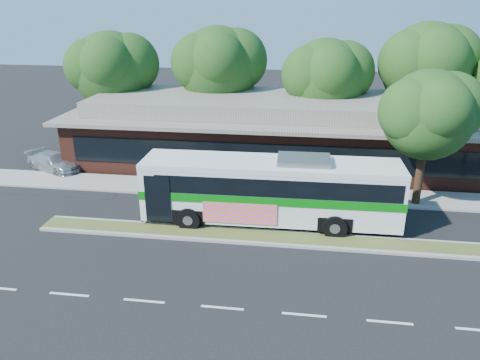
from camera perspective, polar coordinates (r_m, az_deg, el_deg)
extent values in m
plane|color=black|center=(21.91, 7.99, -8.15)|extent=(120.00, 120.00, 0.00)
cube|color=#3D4C20|center=(22.41, 8.01, -7.24)|extent=(26.00, 1.10, 0.15)
cube|color=gray|center=(27.67, 8.12, -1.63)|extent=(44.00, 2.60, 0.12)
cube|color=black|center=(35.72, -22.07, 2.13)|extent=(14.00, 12.00, 0.01)
cube|color=#502319|center=(33.42, 8.34, 5.12)|extent=(32.00, 10.00, 3.20)
cube|color=#6B655A|center=(33.00, 8.50, 7.99)|extent=(33.20, 11.20, 0.24)
cube|color=#6B655A|center=(32.87, 8.56, 9.06)|extent=(30.00, 8.00, 1.00)
cube|color=black|center=(28.58, 8.31, 2.60)|extent=(30.00, 0.06, 1.60)
cylinder|color=black|center=(38.18, -14.90, 7.23)|extent=(0.44, 0.44, 3.99)
sphere|color=#163D14|center=(37.52, -15.44, 12.77)|extent=(5.80, 5.80, 5.80)
sphere|color=#163D14|center=(37.37, -13.36, 13.65)|extent=(4.52, 4.52, 4.52)
cylinder|color=black|center=(36.81, -2.64, 7.59)|extent=(0.44, 0.44, 4.20)
sphere|color=#163D14|center=(36.11, -2.75, 13.62)|extent=(6.00, 6.00, 6.00)
sphere|color=#163D14|center=(36.27, -0.46, 14.44)|extent=(4.68, 4.68, 4.68)
cylinder|color=black|center=(35.30, 10.01, 6.36)|extent=(0.44, 0.44, 3.78)
sphere|color=#163D14|center=(34.60, 10.39, 12.09)|extent=(5.60, 5.60, 5.60)
sphere|color=#163D14|center=(35.02, 12.53, 12.78)|extent=(4.37, 4.37, 4.37)
cylinder|color=black|center=(37.12, 20.92, 6.51)|extent=(0.44, 0.44, 4.41)
sphere|color=#163D14|center=(36.42, 21.76, 12.70)|extent=(6.20, 6.20, 6.20)
sphere|color=#163D14|center=(37.16, 23.85, 13.33)|extent=(4.84, 4.84, 4.84)
cube|color=silver|center=(23.35, 3.71, -1.15)|extent=(12.72, 2.90, 2.92)
cube|color=black|center=(23.12, 4.53, 0.15)|extent=(11.71, 2.93, 0.87)
cube|color=silver|center=(22.88, 3.79, 1.94)|extent=(12.74, 2.92, 0.27)
cube|color=#046D0C|center=(23.38, 3.71, -1.35)|extent=(12.78, 2.96, 0.40)
cube|color=black|center=(24.38, -11.35, 0.33)|extent=(0.10, 2.37, 1.81)
cube|color=black|center=(23.64, 19.32, -0.26)|extent=(0.10, 2.21, 1.17)
cube|color=#ED45C3|center=(22.50, -0.06, -4.09)|extent=(3.59, 0.11, 1.06)
cube|color=slate|center=(22.77, 7.79, 2.42)|extent=(2.56, 1.73, 0.32)
cylinder|color=black|center=(23.18, -6.29, -4.75)|extent=(1.17, 0.40, 1.16)
cylinder|color=black|center=(25.53, -4.95, -2.20)|extent=(1.17, 0.40, 1.16)
cylinder|color=black|center=(22.70, 11.47, -5.65)|extent=(1.17, 0.40, 1.16)
cylinder|color=black|center=(25.10, 11.09, -2.96)|extent=(1.17, 0.40, 1.16)
imported|color=#B1B4B8|center=(33.44, -21.75, 2.05)|extent=(4.52, 3.30, 1.22)
cylinder|color=black|center=(27.19, 21.04, 0.72)|extent=(0.44, 0.44, 3.66)
sphere|color=#163D14|center=(26.32, 21.95, 7.36)|extent=(4.71, 4.71, 4.71)
sphere|color=#163D14|center=(26.86, 24.11, 8.12)|extent=(3.67, 3.67, 3.67)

